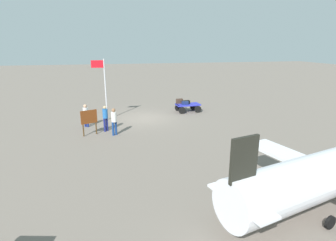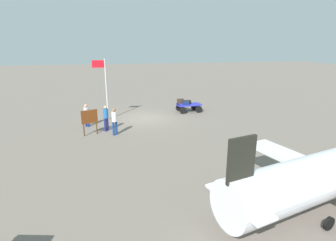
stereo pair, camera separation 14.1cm
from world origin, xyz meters
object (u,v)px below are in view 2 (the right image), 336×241
Objects in this scene: luggage_cart at (189,106)px; flagpole at (105,84)px; suitcase_tan at (180,101)px; airplane_near at (328,173)px; suitcase_maroon at (187,102)px; worker_supervisor at (106,116)px; worker_trailing at (86,114)px; signboard at (90,119)px; suitcase_dark at (186,103)px; worker_lead at (114,120)px.

luggage_cart is 7.18m from flagpole.
suitcase_tan is 14.66m from airplane_near.
suitcase_tan is (0.61, -0.41, 0.38)m from luggage_cart.
worker_supervisor is (6.63, 4.09, 0.18)m from suitcase_maroon.
luggage_cart is 7.79m from worker_supervisor.
worker_trailing is at bearing -43.95° from worker_supervisor.
suitcase_maroon is 7.80m from worker_supervisor.
worker_supervisor is 0.38× the size of flagpole.
suitcase_maroon is 14.39m from airplane_near.
worker_supervisor reaches higher than signboard.
worker_supervisor is (-1.32, 1.27, 0.06)m from worker_trailing.
suitcase_maroon is 0.34m from suitcase_dark.
worker_supervisor is 12.79m from airplane_near.
worker_supervisor is at bearing 35.24° from suitcase_tan.
suitcase_dark is 0.13× the size of flagpole.
suitcase_maroon is 1.07× the size of suitcase_dark.
suitcase_tan is 0.34× the size of worker_supervisor.
worker_trailing is at bearing -49.94° from worker_lead.
worker_supervisor reaches higher than suitcase_tan.
worker_lead is at bearing 119.79° from worker_supervisor.
airplane_near is (-7.64, 10.26, 0.24)m from worker_supervisor.
flagpole reaches higher than signboard.
worker_trailing reaches higher than suitcase_tan.
luggage_cart is 0.23× the size of airplane_near.
luggage_cart is 7.87m from worker_lead.
suitcase_tan is 8.64m from signboard.
worker_lead is 4.15m from flagpole.
worker_trailing is 0.93× the size of worker_supervisor.
worker_trailing is (8.04, 2.64, 0.45)m from luggage_cart.
suitcase_tan is 0.35× the size of signboard.
signboard reaches higher than suitcase_tan.
airplane_near reaches higher than suitcase_maroon.
suitcase_maroon is at bearing -140.52° from worker_lead.
signboard is (-0.34, 1.89, 0.13)m from worker_trailing.
suitcase_maroon is at bearing -122.26° from suitcase_dark.
worker_lead is at bearing 38.67° from suitcase_dark.
worker_lead is at bearing 98.49° from flagpole.
signboard is (7.43, 4.42, 0.26)m from suitcase_dark.
signboard is at bearing -48.22° from airplane_near.
suitcase_dark is 14.12m from airplane_near.
suitcase_maroon is at bearing -169.13° from flagpole.
flagpole is (6.66, 1.28, 1.89)m from suitcase_maroon.
worker_supervisor is at bearing 136.05° from worker_trailing.
worker_lead is 1.07m from worker_supervisor.
flagpole is at bearing 9.22° from luggage_cart.
worker_lead is 0.19× the size of airplane_near.
luggage_cart is at bearing -170.78° from flagpole.
signboard is (8.61, -9.64, -0.17)m from airplane_near.
suitcase_dark is at bearing 123.90° from suitcase_tan.
worker_supervisor is at bearing 90.52° from flagpole.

